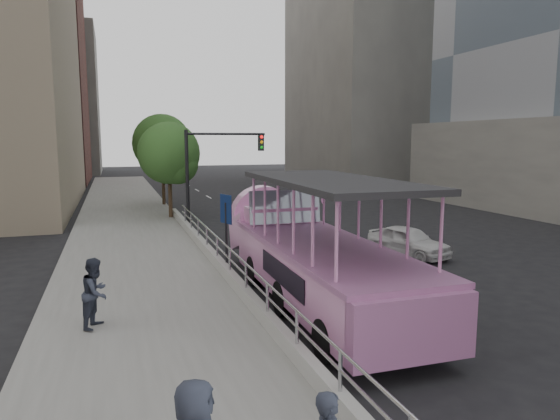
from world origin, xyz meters
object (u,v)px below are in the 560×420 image
(parking_sign, at_px, (226,228))
(street_tree_near, at_px, (171,156))
(duck_boat, at_px, (308,253))
(car, at_px, (408,241))
(street_tree_far, at_px, (164,146))
(traffic_signal, at_px, (210,164))
(pedestrian_mid, at_px, (96,293))

(parking_sign, relative_size, street_tree_near, 0.51)
(duck_boat, bearing_deg, car, 32.68)
(street_tree_near, bearing_deg, duck_boat, -81.72)
(street_tree_far, bearing_deg, street_tree_near, -91.91)
(duck_boat, bearing_deg, street_tree_far, 95.45)
(parking_sign, distance_m, street_tree_far, 19.09)
(duck_boat, relative_size, car, 3.11)
(street_tree_far, bearing_deg, duck_boat, -84.55)
(traffic_signal, bearing_deg, duck_boat, -86.93)
(parking_sign, distance_m, street_tree_near, 13.08)
(car, relative_size, traffic_signal, 0.69)
(parking_sign, xyz_separation_m, traffic_signal, (1.29, 9.50, 1.68))
(car, xyz_separation_m, street_tree_near, (-8.13, 11.59, 3.21))
(duck_boat, bearing_deg, parking_sign, 128.37)
(duck_boat, height_order, street_tree_near, street_tree_near)
(traffic_signal, distance_m, street_tree_near, 3.80)
(car, bearing_deg, street_tree_near, 108.07)
(parking_sign, bearing_deg, car, 9.71)
(traffic_signal, bearing_deg, pedestrian_mid, -111.65)
(pedestrian_mid, distance_m, street_tree_near, 17.29)
(traffic_signal, distance_m, street_tree_far, 9.57)
(street_tree_far, bearing_deg, traffic_signal, -81.57)
(traffic_signal, height_order, street_tree_far, street_tree_far)
(duck_boat, relative_size, street_tree_far, 1.73)
(street_tree_far, bearing_deg, pedestrian_mid, -99.67)
(car, distance_m, pedestrian_mid, 12.86)
(car, xyz_separation_m, street_tree_far, (-7.93, 17.59, 3.69))
(duck_boat, xyz_separation_m, parking_sign, (-1.93, 2.44, 0.45))
(car, height_order, street_tree_far, street_tree_far)
(duck_boat, distance_m, traffic_signal, 12.15)
(parking_sign, bearing_deg, street_tree_far, 90.32)
(street_tree_near, bearing_deg, car, -54.93)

